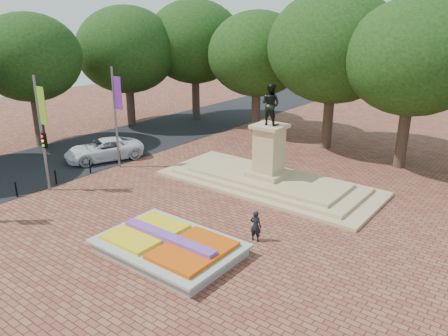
# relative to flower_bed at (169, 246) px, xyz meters

# --- Properties ---
(ground) EXTENTS (90.00, 90.00, 0.00)m
(ground) POSITION_rel_flower_bed_xyz_m (-1.03, 2.00, -0.38)
(ground) COLOR brown
(ground) RESTS_ON ground
(asphalt_street) EXTENTS (9.00, 90.00, 0.02)m
(asphalt_street) POSITION_rel_flower_bed_xyz_m (-16.03, 7.00, -0.37)
(asphalt_street) COLOR black
(asphalt_street) RESTS_ON ground
(flower_bed) EXTENTS (6.30, 4.30, 0.91)m
(flower_bed) POSITION_rel_flower_bed_xyz_m (0.00, 0.00, 0.00)
(flower_bed) COLOR gray
(flower_bed) RESTS_ON ground
(monument) EXTENTS (14.00, 6.00, 6.40)m
(monument) POSITION_rel_flower_bed_xyz_m (-1.03, 10.00, 0.50)
(monument) COLOR tan
(monument) RESTS_ON ground
(tree_row_back) EXTENTS (44.80, 8.80, 10.43)m
(tree_row_back) POSITION_rel_flower_bed_xyz_m (1.31, 20.00, 6.29)
(tree_row_back) COLOR #35281D
(tree_row_back) RESTS_ON ground
(tree_row_street) EXTENTS (8.40, 25.40, 9.98)m
(tree_row_street) POSITION_rel_flower_bed_xyz_m (-20.53, 6.67, 6.01)
(tree_row_street) COLOR #35281D
(tree_row_street) RESTS_ON ground
(banner_poles) EXTENTS (0.88, 11.17, 7.00)m
(banner_poles) POSITION_rel_flower_bed_xyz_m (-11.10, 0.69, 3.50)
(banner_poles) COLOR slate
(banner_poles) RESTS_ON ground
(bollard_row) EXTENTS (0.12, 13.12, 0.98)m
(bollard_row) POSITION_rel_flower_bed_xyz_m (-11.73, 0.50, 0.15)
(bollard_row) COLOR black
(bollard_row) RESTS_ON ground
(van) EXTENTS (4.64, 6.21, 1.57)m
(van) POSITION_rel_flower_bed_xyz_m (-13.43, 6.93, 0.41)
(van) COLOR silver
(van) RESTS_ON ground
(pedestrian) EXTENTS (0.62, 0.46, 1.56)m
(pedestrian) POSITION_rel_flower_bed_xyz_m (2.44, 3.34, 0.40)
(pedestrian) COLOR black
(pedestrian) RESTS_ON ground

